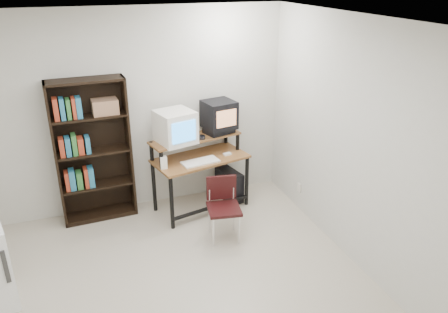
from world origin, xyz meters
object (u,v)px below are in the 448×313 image
object	(u,v)px
school_chair	(223,202)
bookshelf	(92,149)
crt_monitor	(175,127)
crt_tv	(219,115)
pc_tower	(229,185)
computer_desk	(200,160)

from	to	relation	value
school_chair	bookshelf	xyz separation A→B (m)	(-1.36, 1.00, 0.47)
crt_monitor	crt_tv	bearing A→B (deg)	-3.66
crt_monitor	bookshelf	size ratio (longest dim) A/B	0.29
crt_tv	school_chair	size ratio (longest dim) A/B	0.60
bookshelf	crt_monitor	bearing A→B (deg)	-14.73
pc_tower	bookshelf	bearing A→B (deg)	162.48
school_chair	crt_tv	bearing A→B (deg)	82.59
crt_monitor	school_chair	distance (m)	1.12
pc_tower	bookshelf	distance (m)	1.90
pc_tower	school_chair	xyz separation A→B (m)	(-0.40, -0.85, 0.25)
computer_desk	pc_tower	bearing A→B (deg)	-1.63
school_chair	bookshelf	distance (m)	1.75
crt_monitor	pc_tower	world-z (taller)	crt_monitor
bookshelf	pc_tower	bearing A→B (deg)	-7.79
computer_desk	bookshelf	bearing A→B (deg)	156.84
crt_monitor	bookshelf	world-z (taller)	bookshelf
computer_desk	school_chair	world-z (taller)	computer_desk
pc_tower	school_chair	distance (m)	0.97
computer_desk	pc_tower	xyz separation A→B (m)	(0.45, 0.09, -0.48)
crt_monitor	crt_tv	size ratio (longest dim) A/B	1.18
crt_monitor	pc_tower	size ratio (longest dim) A/B	1.17
computer_desk	bookshelf	size ratio (longest dim) A/B	0.72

